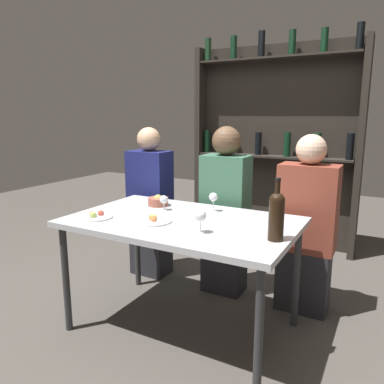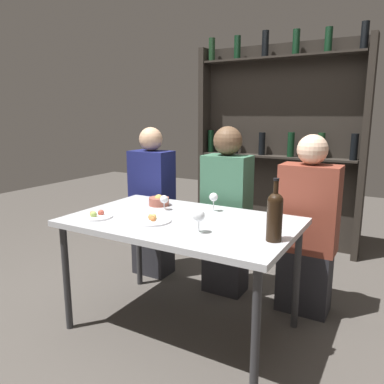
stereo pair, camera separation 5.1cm
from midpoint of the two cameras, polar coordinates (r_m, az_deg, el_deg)
ground_plane at (r=2.64m, az=-2.04°, el=-19.86°), size 10.00×10.00×0.00m
dining_table at (r=2.35m, az=-2.16°, el=-5.56°), size 1.40×0.87×0.74m
wine_rack_wall at (r=4.03m, az=12.04°, el=7.72°), size 1.73×0.21×2.19m
wine_bottle at (r=1.96m, az=12.02°, el=-3.29°), size 0.08×0.08×0.33m
wine_glass_0 at (r=2.55m, az=-4.92°, el=-1.28°), size 0.06×0.06×0.10m
wine_glass_1 at (r=2.05m, az=0.55°, el=-3.74°), size 0.07×0.07×0.13m
wine_glass_2 at (r=2.50m, az=2.67°, el=-0.92°), size 0.06×0.06×0.13m
food_plate_0 at (r=2.44m, az=-15.00°, el=-3.60°), size 0.20×0.20×0.05m
food_plate_1 at (r=2.29m, az=-6.70°, el=-4.29°), size 0.24×0.24×0.05m
snack_bowl at (r=2.69m, az=-5.73°, el=-1.40°), size 0.14×0.14×0.08m
seated_person_left at (r=3.24m, az=-6.83°, el=-2.13°), size 0.35×0.22×1.28m
seated_person_center at (r=2.89m, az=4.56°, el=-3.43°), size 0.35×0.22×1.30m
seated_person_right at (r=2.72m, az=16.47°, el=-5.59°), size 0.39×0.22×1.25m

